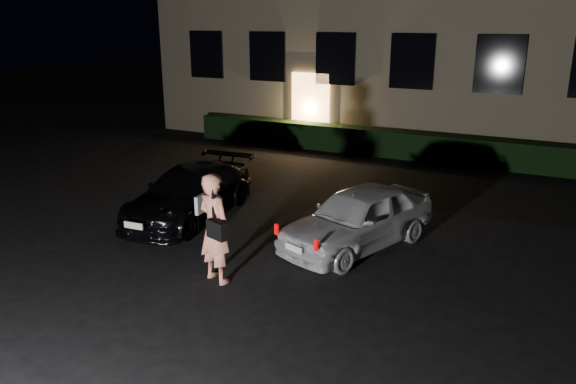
% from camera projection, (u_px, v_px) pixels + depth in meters
% --- Properties ---
extents(ground, '(80.00, 80.00, 0.00)m').
position_uv_depth(ground, '(224.00, 293.00, 9.17)').
color(ground, black).
rests_on(ground, ground).
extents(hedge, '(15.00, 0.70, 0.85)m').
position_uv_depth(hedge, '(403.00, 145.00, 17.99)').
color(hedge, black).
rests_on(hedge, ground).
extents(sedan, '(1.94, 4.07, 1.14)m').
position_uv_depth(sedan, '(190.00, 193.00, 12.52)').
color(sedan, black).
rests_on(sedan, ground).
extents(hatch, '(2.54, 3.79, 1.20)m').
position_uv_depth(hatch, '(358.00, 218.00, 10.87)').
color(hatch, silver).
rests_on(hatch, ground).
extents(man, '(0.80, 0.66, 1.91)m').
position_uv_depth(man, '(215.00, 228.00, 9.34)').
color(man, '#FF9275').
rests_on(man, ground).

